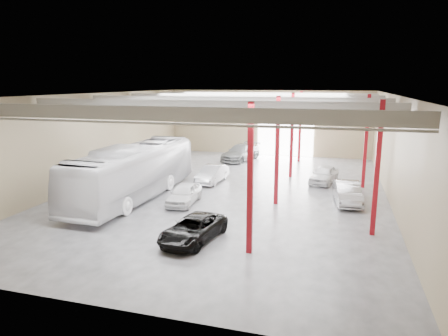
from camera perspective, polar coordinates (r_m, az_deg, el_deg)
The scene contains 8 objects.
depot_shell at distance 28.70m, azimuth 1.14°, elevation 6.45°, with size 22.12×32.12×7.06m.
coach_bus at distance 27.92m, azimuth -12.71°, elevation -0.51°, with size 3.10×13.24×3.69m, color white.
black_sedan at distance 20.28m, azimuth -4.41°, elevation -8.67°, with size 2.05×4.44×1.23m, color black.
car_row_a at distance 26.33m, azimuth -5.72°, elevation -3.67°, with size 1.57×3.91×1.33m, color silver.
car_row_b at distance 31.78m, azimuth -1.71°, elevation -0.85°, with size 1.44×4.12×1.36m, color #AFAFB4.
car_row_c at distance 40.85m, azimuth 2.40°, elevation 2.23°, with size 2.25×5.53×1.60m, color slate.
car_right_near at distance 27.49m, azimuth 17.22°, elevation -3.38°, with size 1.52×4.36×1.44m, color #A5A5A9.
car_right_far at distance 32.55m, azimuth 14.10°, elevation -0.89°, with size 1.62×4.01×1.37m, color silver.
Camera 1 is at (7.51, -27.11, 7.80)m, focal length 32.00 mm.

